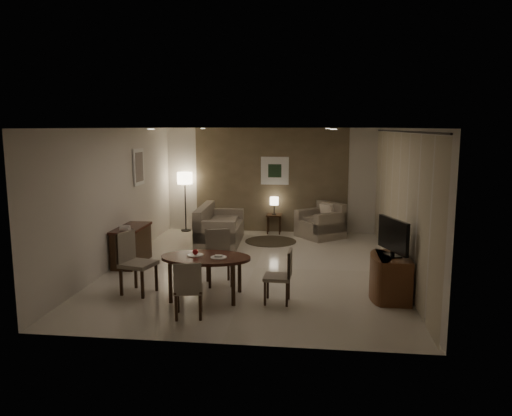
# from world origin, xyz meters

# --- Properties ---
(room_shell) EXTENTS (5.50, 7.00, 2.70)m
(room_shell) POSITION_xyz_m (0.00, 0.40, 1.35)
(room_shell) COLOR beige
(room_shell) RESTS_ON ground
(taupe_accent) EXTENTS (3.96, 0.03, 2.70)m
(taupe_accent) POSITION_xyz_m (0.00, 3.48, 1.35)
(taupe_accent) COLOR brown
(taupe_accent) RESTS_ON wall_back
(curtain_wall) EXTENTS (0.08, 6.70, 2.58)m
(curtain_wall) POSITION_xyz_m (2.68, 0.00, 1.32)
(curtain_wall) COLOR beige
(curtain_wall) RESTS_ON wall_right
(curtain_rod) EXTENTS (0.03, 6.80, 0.03)m
(curtain_rod) POSITION_xyz_m (2.68, 0.00, 2.64)
(curtain_rod) COLOR black
(curtain_rod) RESTS_ON wall_right
(art_back_frame) EXTENTS (0.72, 0.03, 0.72)m
(art_back_frame) POSITION_xyz_m (0.10, 3.46, 1.60)
(art_back_frame) COLOR silver
(art_back_frame) RESTS_ON wall_back
(art_back_canvas) EXTENTS (0.34, 0.01, 0.34)m
(art_back_canvas) POSITION_xyz_m (0.10, 3.44, 1.60)
(art_back_canvas) COLOR #1C301A
(art_back_canvas) RESTS_ON wall_back
(art_left_frame) EXTENTS (0.03, 0.60, 0.80)m
(art_left_frame) POSITION_xyz_m (-2.72, 1.20, 1.85)
(art_left_frame) COLOR silver
(art_left_frame) RESTS_ON wall_left
(art_left_canvas) EXTENTS (0.01, 0.46, 0.64)m
(art_left_canvas) POSITION_xyz_m (-2.71, 1.20, 1.85)
(art_left_canvas) COLOR gray
(art_left_canvas) RESTS_ON wall_left
(downlight_nl) EXTENTS (0.10, 0.10, 0.01)m
(downlight_nl) POSITION_xyz_m (-1.40, -1.80, 2.69)
(downlight_nl) COLOR white
(downlight_nl) RESTS_ON ceiling
(downlight_nr) EXTENTS (0.10, 0.10, 0.01)m
(downlight_nr) POSITION_xyz_m (1.40, -1.80, 2.69)
(downlight_nr) COLOR white
(downlight_nr) RESTS_ON ceiling
(downlight_fl) EXTENTS (0.10, 0.10, 0.01)m
(downlight_fl) POSITION_xyz_m (-1.40, 1.80, 2.69)
(downlight_fl) COLOR white
(downlight_fl) RESTS_ON ceiling
(downlight_fr) EXTENTS (0.10, 0.10, 0.01)m
(downlight_fr) POSITION_xyz_m (1.40, 1.80, 2.69)
(downlight_fr) COLOR white
(downlight_fr) RESTS_ON ceiling
(console_desk) EXTENTS (0.48, 1.20, 0.75)m
(console_desk) POSITION_xyz_m (-2.49, 0.00, 0.38)
(console_desk) COLOR #411C15
(console_desk) RESTS_ON floor
(telephone) EXTENTS (0.20, 0.14, 0.09)m
(telephone) POSITION_xyz_m (-2.49, -0.30, 0.80)
(telephone) COLOR white
(telephone) RESTS_ON console_desk
(tv_cabinet) EXTENTS (0.48, 0.90, 0.70)m
(tv_cabinet) POSITION_xyz_m (2.40, -1.50, 0.35)
(tv_cabinet) COLOR #5C2F1B
(tv_cabinet) RESTS_ON floor
(flat_tv) EXTENTS (0.36, 0.85, 0.60)m
(flat_tv) POSITION_xyz_m (2.38, -1.50, 1.02)
(flat_tv) COLOR black
(flat_tv) RESTS_ON tv_cabinet
(dining_table) EXTENTS (1.44, 0.90, 0.68)m
(dining_table) POSITION_xyz_m (-0.57, -1.80, 0.34)
(dining_table) COLOR #411C15
(dining_table) RESTS_ON floor
(chair_near) EXTENTS (0.48, 0.48, 0.84)m
(chair_near) POSITION_xyz_m (-0.64, -2.64, 0.42)
(chair_near) COLOR gray
(chair_near) RESTS_ON floor
(chair_far) EXTENTS (0.57, 0.57, 0.94)m
(chair_far) POSITION_xyz_m (-0.49, -1.10, 0.47)
(chair_far) COLOR gray
(chair_far) RESTS_ON floor
(chair_left) EXTENTS (0.60, 0.60, 1.02)m
(chair_left) POSITION_xyz_m (-1.72, -1.73, 0.51)
(chair_left) COLOR gray
(chair_left) RESTS_ON floor
(chair_right) EXTENTS (0.42, 0.42, 0.84)m
(chair_right) POSITION_xyz_m (0.58, -1.90, 0.42)
(chair_right) COLOR gray
(chair_right) RESTS_ON floor
(plate_a) EXTENTS (0.26, 0.26, 0.02)m
(plate_a) POSITION_xyz_m (-0.75, -1.75, 0.68)
(plate_a) COLOR white
(plate_a) RESTS_ON dining_table
(plate_b) EXTENTS (0.26, 0.26, 0.02)m
(plate_b) POSITION_xyz_m (-0.35, -1.85, 0.68)
(plate_b) COLOR white
(plate_b) RESTS_ON dining_table
(fruit_apple) EXTENTS (0.09, 0.09, 0.09)m
(fruit_apple) POSITION_xyz_m (-0.75, -1.75, 0.74)
(fruit_apple) COLOR #A31213
(fruit_apple) RESTS_ON plate_a
(napkin) EXTENTS (0.12, 0.08, 0.03)m
(napkin) POSITION_xyz_m (-0.35, -1.85, 0.71)
(napkin) COLOR white
(napkin) RESTS_ON plate_b
(round_rug) EXTENTS (1.23, 1.23, 0.01)m
(round_rug) POSITION_xyz_m (0.11, 2.29, 0.01)
(round_rug) COLOR #392F20
(round_rug) RESTS_ON floor
(sofa) EXTENTS (1.92, 1.02, 0.88)m
(sofa) POSITION_xyz_m (-1.07, 1.97, 0.44)
(sofa) COLOR gray
(sofa) RESTS_ON floor
(armchair) EXTENTS (1.31, 1.32, 0.86)m
(armchair) POSITION_xyz_m (1.29, 2.88, 0.43)
(armchair) COLOR gray
(armchair) RESTS_ON floor
(side_table) EXTENTS (0.39, 0.39, 0.49)m
(side_table) POSITION_xyz_m (0.11, 3.25, 0.25)
(side_table) COLOR #332011
(side_table) RESTS_ON floor
(table_lamp) EXTENTS (0.22, 0.22, 0.50)m
(table_lamp) POSITION_xyz_m (0.11, 3.25, 0.74)
(table_lamp) COLOR #FFEAC1
(table_lamp) RESTS_ON side_table
(floor_lamp) EXTENTS (0.39, 0.39, 1.55)m
(floor_lamp) POSITION_xyz_m (-2.24, 3.25, 0.78)
(floor_lamp) COLOR #FFE5B7
(floor_lamp) RESTS_ON floor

